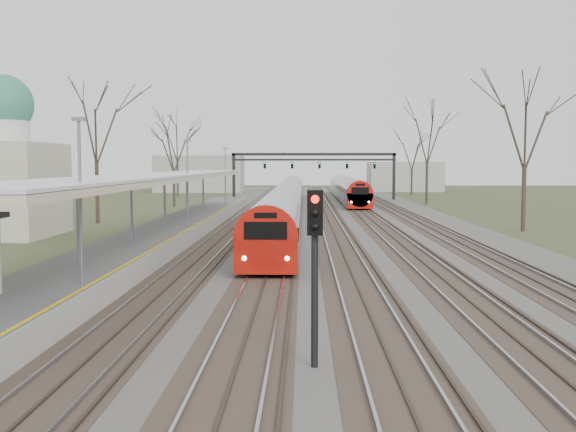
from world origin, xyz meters
name	(u,v)px	position (x,y,z in m)	size (l,w,h in m)	color
track_bed	(318,217)	(0.26, 55.00, 0.06)	(24.00, 160.00, 0.22)	#474442
platform	(176,230)	(-9.05, 37.50, 0.50)	(3.50, 69.00, 1.00)	#9E9B93
canopy	(161,177)	(-9.05, 32.99, 3.93)	(4.10, 50.00, 3.11)	slate
signal_gantry	(314,162)	(0.29, 84.99, 4.91)	(21.00, 0.59, 6.08)	black
tree_west_far	(96,120)	(-17.00, 48.00, 8.02)	(5.50, 5.50, 11.33)	#2D231C
tree_east_far	(525,125)	(14.00, 42.00, 7.29)	(5.00, 5.00, 10.30)	#2D231C
train_near	(287,199)	(-2.50, 58.19, 1.48)	(2.62, 75.21, 3.05)	#B4B6BF
train_far	(347,189)	(4.50, 85.36, 1.48)	(2.62, 45.21, 3.05)	#B4B6BF
signal_post	(315,252)	(-0.75, 8.47, 2.72)	(0.35, 0.45, 4.10)	black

